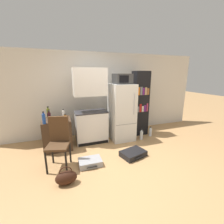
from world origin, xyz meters
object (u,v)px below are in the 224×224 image
at_px(water_bottle_front, 141,135).
at_px(microwave, 122,79).
at_px(chair, 59,138).
at_px(refrigerator, 122,112).
at_px(bottle_blue_soda, 44,119).
at_px(bottle_wine_dark, 49,117).
at_px(suitcase_small_flat, 90,162).
at_px(kitchen_hutch, 91,109).
at_px(water_bottle_middle, 150,132).
at_px(bookshelf, 140,104).
at_px(suitcase_large_flat, 133,154).
at_px(side_table, 58,134).
at_px(bottle_milk_white, 63,114).
at_px(bottle_olive_oil, 48,113).
at_px(handbag, 66,178).
at_px(bowl, 57,121).
at_px(bottle_amber_beer, 65,118).

bearing_deg(water_bottle_front, microwave, 152.43).
bearing_deg(chair, microwave, 41.71).
relative_size(refrigerator, bottle_blue_soda, 5.54).
distance_m(bottle_wine_dark, bottle_blue_soda, 0.13).
relative_size(chair, suitcase_small_flat, 2.19).
height_order(kitchen_hutch, water_bottle_middle, kitchen_hutch).
xyz_separation_m(bottle_wine_dark, suitcase_small_flat, (0.74, -0.82, -0.81)).
bearing_deg(refrigerator, microwave, -104.37).
bearing_deg(chair, kitchen_hutch, 63.17).
distance_m(refrigerator, microwave, 0.92).
distance_m(bookshelf, suitcase_large_flat, 1.67).
xyz_separation_m(chair, suitcase_small_flat, (0.57, -0.20, -0.54)).
xyz_separation_m(side_table, bottle_milk_white, (0.18, 0.14, 0.46)).
distance_m(bottle_olive_oil, water_bottle_front, 2.58).
height_order(microwave, handbag, microwave).
bearing_deg(bowl, kitchen_hutch, 17.04).
bearing_deg(bottle_amber_beer, handbag, -94.52).
bearing_deg(side_table, handbag, -85.64).
distance_m(bottle_olive_oil, bottle_milk_white, 0.37).
xyz_separation_m(microwave, chair, (-1.70, -0.81, -1.11)).
height_order(bottle_olive_oil, suitcase_small_flat, bottle_olive_oil).
distance_m(bottle_amber_beer, water_bottle_front, 2.15).
relative_size(bottle_olive_oil, water_bottle_front, 0.94).
relative_size(refrigerator, bottle_olive_oil, 5.36).
distance_m(bottle_blue_soda, water_bottle_front, 2.60).
bearing_deg(water_bottle_front, handbag, -151.55).
height_order(bowl, water_bottle_middle, bowl).
distance_m(handbag, water_bottle_front, 2.43).
height_order(bowl, water_bottle_front, bowl).
relative_size(bottle_blue_soda, handbag, 0.79).
xyz_separation_m(side_table, chair, (0.03, -0.82, 0.22)).
bearing_deg(suitcase_small_flat, suitcase_large_flat, 1.39).
bearing_deg(bottle_blue_soda, bowl, 17.01).
distance_m(side_table, bottle_wine_dark, 0.55).
distance_m(suitcase_large_flat, handbag, 1.55).
relative_size(side_table, water_bottle_front, 2.40).
height_order(side_table, bowl, bowl).
height_order(kitchen_hutch, bookshelf, kitchen_hutch).
height_order(suitcase_small_flat, water_bottle_front, water_bottle_front).
height_order(bookshelf, suitcase_small_flat, bookshelf).
height_order(side_table, suitcase_large_flat, side_table).
height_order(bowl, suitcase_large_flat, bowl).
distance_m(microwave, bottle_olive_oil, 2.09).
distance_m(bookshelf, bottle_olive_oil, 2.58).
height_order(bottle_blue_soda, bottle_amber_beer, bottle_blue_soda).
relative_size(bookshelf, water_bottle_middle, 6.36).
relative_size(microwave, bookshelf, 0.23).
distance_m(kitchen_hutch, bowl, 0.91).
bearing_deg(bottle_milk_white, bowl, -116.44).
relative_size(kitchen_hutch, bottle_wine_dark, 6.95).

